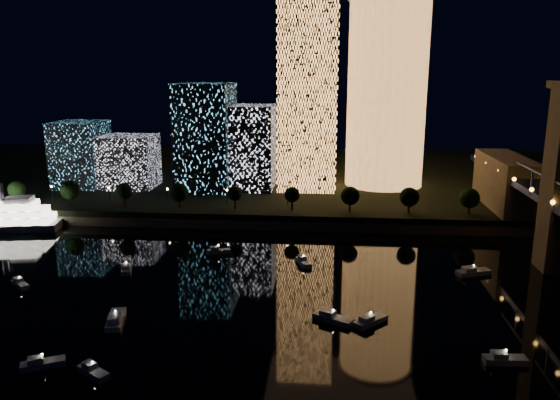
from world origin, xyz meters
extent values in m
plane|color=black|center=(0.00, 0.00, 0.00)|extent=(520.00, 520.00, 0.00)
cube|color=black|center=(0.00, 160.00, 2.50)|extent=(420.00, 160.00, 5.00)
cube|color=#6B5E4C|center=(0.00, 82.00, 1.50)|extent=(420.00, 6.00, 3.00)
cylinder|color=#F19B4D|center=(25.60, 134.79, 42.20)|extent=(32.00, 32.00, 74.40)
cube|color=#F19B4D|center=(-6.30, 126.18, 42.02)|extent=(23.27, 23.27, 74.05)
cube|color=white|center=(-33.62, 124.27, 21.82)|extent=(27.34, 23.13, 33.65)
cube|color=#50AEDA|center=(-47.25, 121.79, 26.21)|extent=(21.21, 27.57, 42.41)
cube|color=white|center=(-79.83, 121.14, 15.65)|extent=(21.30, 19.37, 21.30)
cube|color=#50AEDA|center=(-100.40, 121.23, 18.43)|extent=(19.18, 21.10, 26.86)
cube|color=#6B5E4C|center=(65.00, 100.00, 11.50)|extent=(12.00, 40.00, 23.00)
cube|color=navy|center=(60.00, 60.00, 21.50)|extent=(0.50, 0.50, 7.00)
sphere|color=#F7A036|center=(59.50, 45.00, 19.80)|extent=(1.20, 1.20, 1.20)
sphere|color=#F7A036|center=(59.50, 90.00, 19.80)|extent=(1.20, 1.20, 1.20)
cube|color=silver|center=(-100.86, 73.80, 10.22)|extent=(9.31, 7.63, 1.88)
cylinder|color=black|center=(-107.39, 74.75, 12.51)|extent=(1.46, 1.46, 6.26)
cube|color=silver|center=(11.86, 12.60, 0.60)|extent=(7.84, 7.77, 1.20)
cube|color=silver|center=(10.97, 11.72, 1.70)|extent=(3.61, 3.60, 1.00)
sphere|color=white|center=(11.86, 12.60, 2.60)|extent=(0.36, 0.36, 0.36)
cube|color=silver|center=(-48.87, -10.25, 0.60)|extent=(7.90, 5.54, 1.20)
cube|color=silver|center=(-49.90, -10.75, 1.70)|extent=(3.26, 2.95, 1.00)
sphere|color=white|center=(-48.87, -10.25, 2.60)|extent=(0.36, 0.36, 0.36)
cube|color=silver|center=(-38.56, -12.13, 0.60)|extent=(7.01, 5.64, 1.20)
cube|color=silver|center=(-39.43, -11.56, 1.70)|extent=(3.01, 2.83, 1.00)
sphere|color=white|center=(-38.56, -12.13, 2.60)|extent=(0.36, 0.36, 0.36)
cube|color=silver|center=(-42.54, 8.48, 0.60)|extent=(5.33, 10.34, 1.20)
cube|color=silver|center=(-42.20, 7.03, 1.70)|extent=(3.29, 3.95, 1.00)
sphere|color=white|center=(-42.54, 8.48, 2.60)|extent=(0.36, 0.36, 0.36)
cube|color=silver|center=(-4.07, 47.54, 0.60)|extent=(4.96, 7.58, 1.20)
cube|color=silver|center=(-4.50, 48.55, 1.70)|extent=(2.72, 3.07, 1.00)
sphere|color=white|center=(-4.07, 47.54, 2.60)|extent=(0.36, 0.36, 0.36)
cube|color=silver|center=(41.02, 43.86, 0.60)|extent=(9.66, 5.92, 1.20)
cube|color=silver|center=(39.72, 43.39, 1.70)|extent=(3.85, 3.35, 1.00)
sphere|color=white|center=(41.02, 43.86, 2.60)|extent=(0.36, 0.36, 0.36)
cube|color=silver|center=(-51.20, 38.13, 0.60)|extent=(4.48, 7.94, 1.20)
cube|color=silver|center=(-50.88, 37.04, 1.70)|extent=(2.64, 3.10, 1.00)
sphere|color=white|center=(-51.20, 38.13, 2.60)|extent=(0.36, 0.36, 0.36)
cube|color=silver|center=(3.91, 12.99, 0.60)|extent=(9.14, 6.76, 1.20)
cube|color=silver|center=(2.75, 13.63, 1.70)|extent=(3.83, 3.51, 1.00)
sphere|color=white|center=(3.91, 12.99, 2.60)|extent=(0.36, 0.36, 0.36)
cube|color=silver|center=(-29.43, 54.60, 0.60)|extent=(7.18, 4.22, 1.20)
cube|color=silver|center=(-30.41, 54.28, 1.70)|extent=(2.83, 2.44, 1.00)
sphere|color=white|center=(-29.43, 54.60, 2.60)|extent=(0.36, 0.36, 0.36)
cube|color=silver|center=(35.47, -1.34, 0.60)|extent=(7.98, 3.00, 1.20)
cube|color=silver|center=(34.30, -1.41, 1.70)|extent=(2.87, 2.21, 1.00)
sphere|color=white|center=(35.47, -1.34, 2.60)|extent=(0.36, 0.36, 0.36)
cube|color=silver|center=(-73.70, 25.27, 0.60)|extent=(6.49, 5.81, 1.20)
cube|color=silver|center=(-74.47, 25.89, 1.70)|extent=(2.89, 2.80, 1.00)
sphere|color=white|center=(-73.70, 25.27, 2.60)|extent=(0.36, 0.36, 0.36)
cylinder|color=black|center=(-110.00, 88.00, 7.00)|extent=(0.70, 0.70, 4.00)
sphere|color=black|center=(-110.00, 88.00, 10.50)|extent=(6.15, 6.15, 6.15)
cylinder|color=black|center=(-90.00, 88.00, 7.00)|extent=(0.70, 0.70, 4.00)
sphere|color=black|center=(-90.00, 88.00, 10.50)|extent=(6.76, 6.76, 6.76)
cylinder|color=black|center=(-70.00, 88.00, 7.00)|extent=(0.70, 0.70, 4.00)
sphere|color=black|center=(-70.00, 88.00, 10.50)|extent=(5.91, 5.91, 5.91)
cylinder|color=black|center=(-50.00, 88.00, 7.00)|extent=(0.70, 0.70, 4.00)
sphere|color=black|center=(-50.00, 88.00, 10.50)|extent=(6.61, 6.61, 6.61)
cylinder|color=black|center=(-30.00, 88.00, 7.00)|extent=(0.70, 0.70, 4.00)
sphere|color=black|center=(-30.00, 88.00, 10.50)|extent=(5.15, 5.15, 5.15)
cylinder|color=black|center=(-10.00, 88.00, 7.00)|extent=(0.70, 0.70, 4.00)
sphere|color=black|center=(-10.00, 88.00, 10.50)|extent=(5.44, 5.44, 5.44)
cylinder|color=black|center=(10.00, 88.00, 7.00)|extent=(0.70, 0.70, 4.00)
sphere|color=black|center=(10.00, 88.00, 10.50)|extent=(6.51, 6.51, 6.51)
cylinder|color=black|center=(30.00, 88.00, 7.00)|extent=(0.70, 0.70, 4.00)
sphere|color=black|center=(30.00, 88.00, 10.50)|extent=(6.68, 6.68, 6.68)
cylinder|color=black|center=(50.00, 88.00, 7.00)|extent=(0.70, 0.70, 4.00)
sphere|color=black|center=(50.00, 88.00, 10.50)|extent=(6.79, 6.79, 6.79)
cylinder|color=black|center=(-100.00, 94.00, 7.50)|extent=(0.24, 0.24, 5.00)
sphere|color=#FFCC7F|center=(-100.00, 94.00, 10.30)|extent=(0.70, 0.70, 0.70)
cylinder|color=black|center=(-78.00, 94.00, 7.50)|extent=(0.24, 0.24, 5.00)
sphere|color=#FFCC7F|center=(-78.00, 94.00, 10.30)|extent=(0.70, 0.70, 0.70)
cylinder|color=black|center=(-56.00, 94.00, 7.50)|extent=(0.24, 0.24, 5.00)
sphere|color=#FFCC7F|center=(-56.00, 94.00, 10.30)|extent=(0.70, 0.70, 0.70)
cylinder|color=black|center=(-34.00, 94.00, 7.50)|extent=(0.24, 0.24, 5.00)
sphere|color=#FFCC7F|center=(-34.00, 94.00, 10.30)|extent=(0.70, 0.70, 0.70)
cylinder|color=black|center=(-12.00, 94.00, 7.50)|extent=(0.24, 0.24, 5.00)
sphere|color=#FFCC7F|center=(-12.00, 94.00, 10.30)|extent=(0.70, 0.70, 0.70)
cylinder|color=black|center=(10.00, 94.00, 7.50)|extent=(0.24, 0.24, 5.00)
sphere|color=#FFCC7F|center=(10.00, 94.00, 10.30)|extent=(0.70, 0.70, 0.70)
cylinder|color=black|center=(32.00, 94.00, 7.50)|extent=(0.24, 0.24, 5.00)
sphere|color=#FFCC7F|center=(32.00, 94.00, 10.30)|extent=(0.70, 0.70, 0.70)
camera|label=1|loc=(2.03, -95.56, 52.93)|focal=35.00mm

